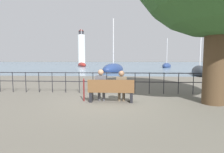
# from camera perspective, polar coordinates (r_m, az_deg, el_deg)

# --- Properties ---
(ground_plane) EXTENTS (1000.00, 1000.00, 0.00)m
(ground_plane) POSITION_cam_1_polar(r_m,az_deg,el_deg) (6.99, -0.28, -8.25)
(ground_plane) COLOR #605B51
(harbor_water) EXTENTS (600.00, 300.00, 0.01)m
(harbor_water) POSITION_cam_1_polar(r_m,az_deg,el_deg) (168.22, 3.69, 4.61)
(harbor_water) COLOR slate
(harbor_water) RESTS_ON ground_plane
(park_bench) EXTENTS (1.79, 0.45, 0.90)m
(park_bench) POSITION_cam_1_polar(r_m,az_deg,el_deg) (6.85, -0.32, -4.85)
(park_bench) COLOR brown
(park_bench) RESTS_ON ground_plane
(seated_person_left) EXTENTS (0.42, 0.35, 1.29)m
(seated_person_left) POSITION_cam_1_polar(r_m,az_deg,el_deg) (6.92, -3.62, -2.45)
(seated_person_left) COLOR #4C4C51
(seated_person_left) RESTS_ON ground_plane
(seated_person_right) EXTENTS (0.40, 0.35, 1.24)m
(seated_person_right) POSITION_cam_1_polar(r_m,az_deg,el_deg) (6.86, 3.10, -2.70)
(seated_person_right) COLOR brown
(seated_person_right) RESTS_ON ground_plane
(promenade_railing) EXTENTS (13.38, 0.04, 1.05)m
(promenade_railing) POSITION_cam_1_polar(r_m,az_deg,el_deg) (8.70, 0.60, -0.97)
(promenade_railing) COLOR black
(promenade_railing) RESTS_ON ground_plane
(closed_umbrella) EXTENTS (0.09, 0.09, 0.94)m
(closed_umbrella) POSITION_cam_1_polar(r_m,az_deg,el_deg) (7.10, -9.19, -3.79)
(closed_umbrella) COLOR maroon
(closed_umbrella) RESTS_ON ground_plane
(sailboat_0) EXTENTS (3.83, 6.11, 7.54)m
(sailboat_0) POSITION_cam_1_polar(r_m,az_deg,el_deg) (44.96, 17.40, 3.30)
(sailboat_0) COLOR navy
(sailboat_0) RESTS_ON ground_plane
(sailboat_1) EXTENTS (4.26, 5.61, 11.90)m
(sailboat_1) POSITION_cam_1_polar(r_m,az_deg,el_deg) (43.56, 30.36, 2.81)
(sailboat_1) COLOR white
(sailboat_1) RESTS_ON ground_plane
(sailboat_2) EXTENTS (5.09, 8.59, 11.45)m
(sailboat_2) POSITION_cam_1_polar(r_m,az_deg,el_deg) (52.97, -9.82, 3.74)
(sailboat_2) COLOR maroon
(sailboat_2) RESTS_ON ground_plane
(sailboat_3) EXTENTS (3.94, 6.01, 8.14)m
(sailboat_3) POSITION_cam_1_polar(r_m,az_deg,el_deg) (25.35, 0.43, 2.35)
(sailboat_3) COLOR navy
(sailboat_3) RESTS_ON ground_plane
(sailboat_4) EXTENTS (4.10, 8.20, 12.99)m
(sailboat_4) POSITION_cam_1_polar(r_m,az_deg,el_deg) (23.18, 26.63, 1.54)
(sailboat_4) COLOR black
(sailboat_4) RESTS_ON ground_plane
(harbor_lighthouse) EXTENTS (4.64, 4.64, 22.34)m
(harbor_lighthouse) POSITION_cam_1_polar(r_m,az_deg,el_deg) (116.93, -9.94, 9.39)
(harbor_lighthouse) COLOR white
(harbor_lighthouse) RESTS_ON ground_plane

